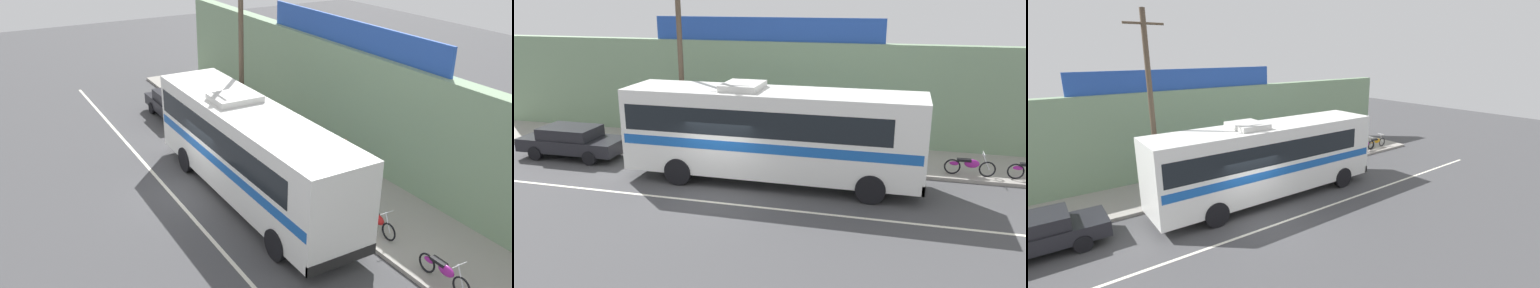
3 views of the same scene
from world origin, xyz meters
TOP-DOWN VIEW (x-y plane):
  - ground_plane at (0.00, 0.00)m, footprint 70.00×70.00m
  - sidewalk_slab at (0.00, 5.20)m, footprint 30.00×3.60m
  - storefront_facade at (0.00, 7.35)m, footprint 30.00×0.70m
  - storefront_billboard at (-0.12, 7.35)m, footprint 11.07×0.12m
  - road_center_stripe at (0.00, -0.80)m, footprint 30.00×0.14m
  - intercity_bus at (1.58, 1.67)m, footprint 11.15×2.63m
  - parked_car at (-7.61, 2.46)m, footprint 4.59×1.90m
  - utility_pole at (-2.86, 3.77)m, footprint 1.60×0.22m
  - motorcycle_red at (5.91, 4.09)m, footprint 1.83×0.56m
  - motorcycle_purple at (8.98, 3.93)m, footprint 1.90×0.56m
  - pedestrian_far_right at (-1.16, 4.87)m, footprint 0.30×0.48m
  - pedestrian_far_left at (2.17, 5.65)m, footprint 0.30×0.48m

SIDE VIEW (x-z plane):
  - ground_plane at x=0.00m, z-range 0.00..0.00m
  - road_center_stripe at x=0.00m, z-range 0.00..0.01m
  - sidewalk_slab at x=0.00m, z-range 0.00..0.14m
  - motorcycle_red at x=5.91m, z-range 0.09..1.04m
  - motorcycle_purple at x=8.98m, z-range 0.09..1.04m
  - parked_car at x=-7.61m, z-range 0.05..1.42m
  - pedestrian_far_left at x=2.17m, z-range 0.27..1.91m
  - pedestrian_far_right at x=-1.16m, z-range 0.27..1.94m
  - intercity_bus at x=1.58m, z-range 0.17..3.96m
  - storefront_facade at x=0.00m, z-range 0.00..4.80m
  - utility_pole at x=-2.86m, z-range 0.28..8.63m
  - storefront_billboard at x=-0.12m, z-range 4.80..5.90m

